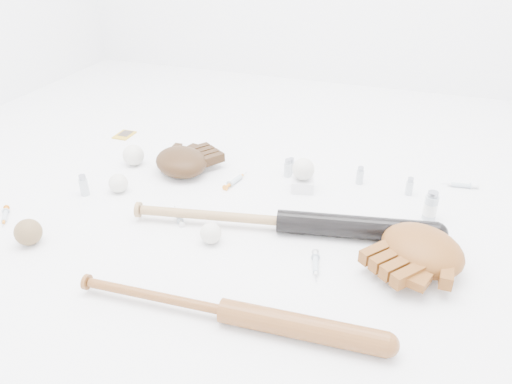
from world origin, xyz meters
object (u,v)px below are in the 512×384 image
(bat_wood, at_px, (224,311))
(bat_dark, at_px, (281,221))
(glove_dark, at_px, (181,161))
(pedestal, at_px, (303,184))

(bat_wood, bearing_deg, bat_dark, 84.54)
(bat_wood, relative_size, glove_dark, 3.12)
(bat_dark, relative_size, pedestal, 12.74)
(glove_dark, bearing_deg, bat_dark, 6.00)
(glove_dark, bearing_deg, pedestal, 37.13)
(bat_dark, bearing_deg, glove_dark, 140.86)
(pedestal, bearing_deg, glove_dark, -177.18)
(bat_wood, bearing_deg, pedestal, 85.66)
(bat_dark, height_order, glove_dark, glove_dark)
(pedestal, bearing_deg, bat_wood, -91.39)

